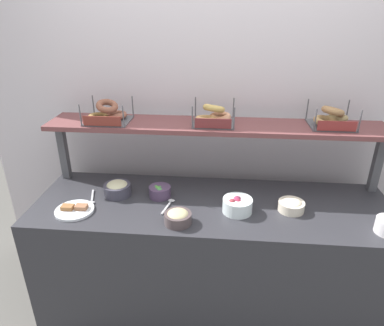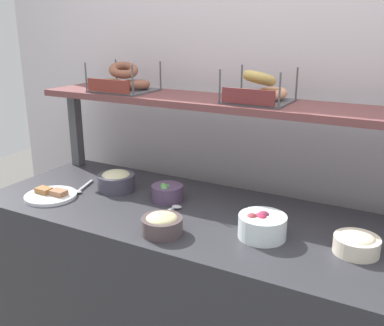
{
  "view_description": "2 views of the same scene",
  "coord_description": "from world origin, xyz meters",
  "views": [
    {
      "loc": [
        0.04,
        -1.84,
        1.97
      ],
      "look_at": [
        -0.13,
        0.03,
        1.11
      ],
      "focal_mm": 32.28,
      "sensor_mm": 36.0,
      "label": 1
    },
    {
      "loc": [
        0.63,
        -1.48,
        1.59
      ],
      "look_at": [
        -0.2,
        0.03,
        1.05
      ],
      "focal_mm": 41.32,
      "sensor_mm": 36.0,
      "label": 2
    }
  ],
  "objects": [
    {
      "name": "bagel_basket_everything",
      "position": [
        0.72,
        0.29,
        1.33
      ],
      "size": [
        0.28,
        0.26,
        0.14
      ],
      "color": "#4C4C51",
      "rests_on": "upper_shelf"
    },
    {
      "name": "back_wall",
      "position": [
        0.0,
        0.55,
        1.2
      ],
      "size": [
        3.41,
        0.06,
        2.4
      ],
      "primitive_type": "cube",
      "color": "silver",
      "rests_on": "ground_plane"
    },
    {
      "name": "bowl_hummus",
      "position": [
        -0.18,
        -0.23,
        0.89
      ],
      "size": [
        0.15,
        0.15,
        0.08
      ],
      "color": "#4E4041",
      "rests_on": "deli_counter"
    },
    {
      "name": "serving_spoon_near_plate",
      "position": [
        -0.26,
        -0.04,
        0.86
      ],
      "size": [
        0.06,
        0.17,
        0.01
      ],
      "color": "#B7B7BC",
      "rests_on": "deli_counter"
    },
    {
      "name": "bowl_beet_salad",
      "position": [
        0.15,
        -0.08,
        0.9
      ],
      "size": [
        0.18,
        0.18,
        0.1
      ],
      "color": "white",
      "rests_on": "deli_counter"
    },
    {
      "name": "deli_counter",
      "position": [
        0.0,
        0.0,
        0.42
      ],
      "size": [
        2.21,
        0.7,
        0.85
      ],
      "primitive_type": "cube",
      "color": "#2D2D33",
      "rests_on": "ground_plane"
    },
    {
      "name": "bagel_basket_cinnamon_raisin",
      "position": [
        -0.7,
        0.25,
        1.33
      ],
      "size": [
        0.28,
        0.25,
        0.14
      ],
      "color": "#4C4C51",
      "rests_on": "upper_shelf"
    },
    {
      "name": "ground_plane",
      "position": [
        0.0,
        0.0,
        0.0
      ],
      "size": [
        8.0,
        8.0,
        0.0
      ],
      "primitive_type": "plane",
      "color": "#595651"
    },
    {
      "name": "bowl_veggie_mix",
      "position": [
        -0.34,
        0.06,
        0.89
      ],
      "size": [
        0.14,
        0.14,
        0.08
      ],
      "color": "#4F3B57",
      "rests_on": "deli_counter"
    },
    {
      "name": "shelf_riser_right",
      "position": [
        1.04,
        0.27,
        1.05
      ],
      "size": [
        0.05,
        0.05,
        0.4
      ],
      "primitive_type": "cube",
      "color": "#4C4C51",
      "rests_on": "deli_counter"
    },
    {
      "name": "serving_plate_white",
      "position": [
        -0.81,
        -0.16,
        0.86
      ],
      "size": [
        0.23,
        0.23,
        0.04
      ],
      "color": "white",
      "rests_on": "deli_counter"
    },
    {
      "name": "serving_spoon_by_edge",
      "position": [
        -0.76,
        -0.03,
        0.86
      ],
      "size": [
        0.07,
        0.17,
        0.01
      ],
      "color": "#B7B7BC",
      "rests_on": "deli_counter"
    },
    {
      "name": "shelf_riser_left",
      "position": [
        -1.04,
        0.27,
        1.05
      ],
      "size": [
        0.05,
        0.05,
        0.4
      ],
      "primitive_type": "cube",
      "color": "#4C4C51",
      "rests_on": "deli_counter"
    },
    {
      "name": "bowl_potato_salad",
      "position": [
        0.47,
        -0.03,
        0.89
      ],
      "size": [
        0.15,
        0.15,
        0.07
      ],
      "color": "beige",
      "rests_on": "deli_counter"
    },
    {
      "name": "upper_shelf",
      "position": [
        0.0,
        0.27,
        1.26
      ],
      "size": [
        2.17,
        0.32,
        0.03
      ],
      "primitive_type": "cube",
      "color": "brown",
      "rests_on": "shelf_riser_left"
    },
    {
      "name": "bagel_basket_sesame",
      "position": [
        -0.01,
        0.27,
        1.33
      ],
      "size": [
        0.27,
        0.26,
        0.14
      ],
      "color": "#4C4C51",
      "rests_on": "upper_shelf"
    },
    {
      "name": "bowl_tuna_salad",
      "position": [
        -0.61,
        0.05,
        0.9
      ],
      "size": [
        0.17,
        0.17,
        0.1
      ],
      "color": "#3E3C4A",
      "rests_on": "deli_counter"
    }
  ]
}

